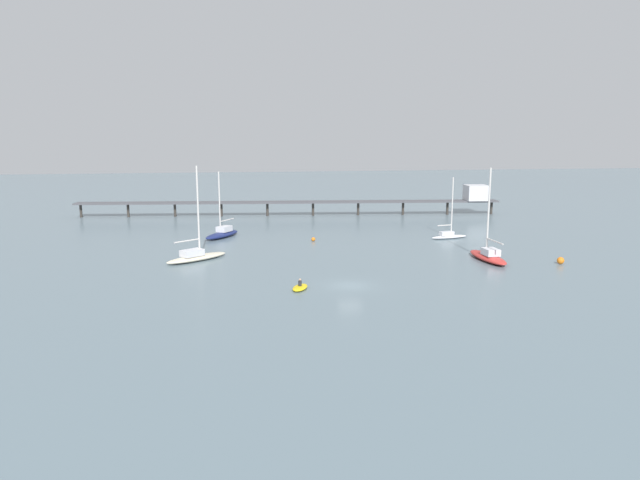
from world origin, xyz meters
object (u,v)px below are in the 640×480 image
at_px(sailboat_cream, 196,255).
at_px(mooring_buoy_outer, 561,261).
at_px(sailboat_navy, 222,233).
at_px(mooring_buoy_far, 313,239).
at_px(pier, 365,199).
at_px(sailboat_red, 488,255).
at_px(sailboat_white, 449,234).
at_px(dinghy_yellow, 300,287).

xyz_separation_m(sailboat_cream, mooring_buoy_outer, (45.22, -9.66, -0.25)).
bearing_deg(sailboat_navy, mooring_buoy_outer, -32.42).
relative_size(sailboat_cream, sailboat_navy, 1.17).
bearing_deg(sailboat_navy, mooring_buoy_far, -23.05).
bearing_deg(pier, sailboat_red, -83.15).
distance_m(sailboat_cream, sailboat_red, 37.69).
bearing_deg(sailboat_white, sailboat_cream, -165.49).
distance_m(sailboat_white, mooring_buoy_far, 21.33).
distance_m(pier, dinghy_yellow, 58.24).
distance_m(sailboat_white, sailboat_cream, 39.60).
height_order(sailboat_cream, sailboat_navy, sailboat_cream).
bearing_deg(sailboat_cream, mooring_buoy_far, 33.05).
relative_size(sailboat_cream, mooring_buoy_outer, 13.63).
bearing_deg(sailboat_cream, sailboat_red, -9.56).
bearing_deg(sailboat_red, dinghy_yellow, -159.02).
relative_size(sailboat_cream, dinghy_yellow, 3.60).
bearing_deg(sailboat_red, pier, 96.85).
bearing_deg(sailboat_cream, mooring_buoy_outer, -12.06).
distance_m(sailboat_red, mooring_buoy_outer, 8.75).
bearing_deg(pier, sailboat_white, -77.05).
height_order(sailboat_navy, mooring_buoy_outer, sailboat_navy).
relative_size(sailboat_white, sailboat_cream, 0.79).
distance_m(sailboat_red, sailboat_navy, 40.99).
distance_m(sailboat_white, sailboat_navy, 35.67).
distance_m(sailboat_red, mooring_buoy_far, 26.57).
bearing_deg(sailboat_white, sailboat_navy, 168.69).
height_order(sailboat_white, sailboat_navy, sailboat_navy).
bearing_deg(sailboat_cream, sailboat_navy, 78.77).
bearing_deg(sailboat_red, sailboat_white, 85.85).
bearing_deg(pier, mooring_buoy_outer, -74.38).
bearing_deg(mooring_buoy_far, sailboat_white, -3.15).
distance_m(sailboat_cream, mooring_buoy_far, 20.34).
bearing_deg(sailboat_white, sailboat_red, -94.15).
height_order(mooring_buoy_far, mooring_buoy_outer, mooring_buoy_outer).
distance_m(pier, mooring_buoy_outer, 49.89).
relative_size(pier, dinghy_yellow, 25.01).
bearing_deg(sailboat_navy, sailboat_cream, -101.23).
bearing_deg(sailboat_red, sailboat_navy, 145.57).
height_order(sailboat_white, sailboat_red, sailboat_red).
bearing_deg(mooring_buoy_outer, sailboat_white, 109.36).
bearing_deg(mooring_buoy_far, mooring_buoy_outer, -36.38).
xyz_separation_m(sailboat_navy, mooring_buoy_outer, (41.86, -26.58, -0.25)).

